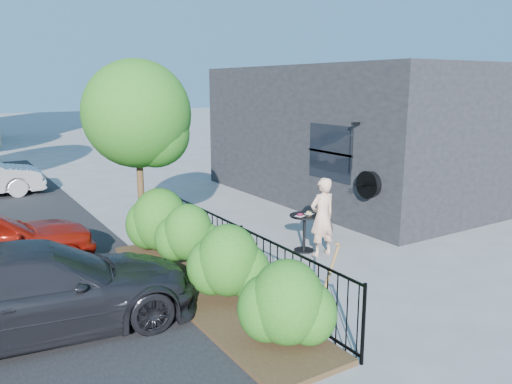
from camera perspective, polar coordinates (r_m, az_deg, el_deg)
ground at (r=9.78m, az=6.05°, el=-8.74°), size 120.00×120.00×0.00m
shop_building at (r=16.22m, az=11.75°, el=6.74°), size 6.22×9.00×4.00m
fence at (r=8.79m, az=-1.66°, el=-7.25°), size 0.05×6.05×1.10m
planting_bed at (r=8.67m, az=-5.70°, el=-11.28°), size 1.30×6.00×0.08m
shrubs at (r=8.56m, az=-5.49°, el=-6.86°), size 1.10×5.60×1.24m
patio_tree at (r=10.51m, az=-13.00°, el=7.97°), size 2.20×2.20×3.94m
cafe_table at (r=10.61m, az=5.54°, el=-3.90°), size 0.63×0.63×0.85m
woman at (r=10.36m, az=7.59°, el=-2.82°), size 0.60×0.39×1.63m
shovel at (r=7.43m, az=7.87°, el=-11.08°), size 0.46×0.17×1.29m
car_darkgrey at (r=7.81m, az=-23.66°, el=-10.18°), size 4.64×2.23×1.30m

